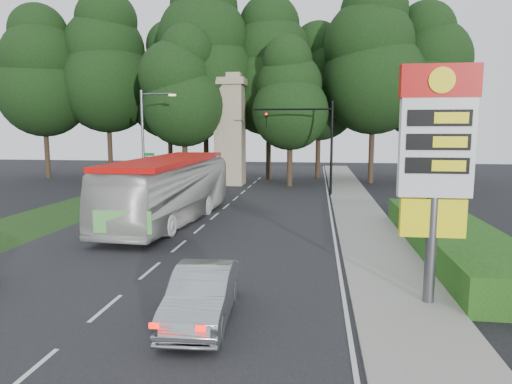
# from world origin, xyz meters

# --- Properties ---
(ground) EXTENTS (120.00, 120.00, 0.00)m
(ground) POSITION_xyz_m (0.00, 0.00, 0.00)
(ground) COLOR black
(ground) RESTS_ON ground
(road_surface) EXTENTS (14.00, 80.00, 0.02)m
(road_surface) POSITION_xyz_m (0.00, 12.00, 0.01)
(road_surface) COLOR black
(road_surface) RESTS_ON ground
(sidewalk_right) EXTENTS (3.00, 80.00, 0.12)m
(sidewalk_right) POSITION_xyz_m (8.50, 12.00, 0.06)
(sidewalk_right) COLOR gray
(sidewalk_right) RESTS_ON ground
(grass_verge_left) EXTENTS (5.00, 50.00, 0.02)m
(grass_verge_left) POSITION_xyz_m (-9.50, 18.00, 0.01)
(grass_verge_left) COLOR #193814
(grass_verge_left) RESTS_ON ground
(hedge) EXTENTS (3.00, 14.00, 1.20)m
(hedge) POSITION_xyz_m (11.50, 8.00, 0.60)
(hedge) COLOR #1D4412
(hedge) RESTS_ON ground
(gas_station_pylon) EXTENTS (2.10, 0.45, 6.85)m
(gas_station_pylon) POSITION_xyz_m (9.20, 1.99, 4.45)
(gas_station_pylon) COLOR #59595E
(gas_station_pylon) RESTS_ON ground
(traffic_signal_mast) EXTENTS (6.10, 0.35, 7.20)m
(traffic_signal_mast) POSITION_xyz_m (5.68, 24.00, 4.67)
(traffic_signal_mast) COLOR black
(traffic_signal_mast) RESTS_ON ground
(streetlight_signs) EXTENTS (2.75, 0.98, 8.00)m
(streetlight_signs) POSITION_xyz_m (-6.99, 22.01, 4.44)
(streetlight_signs) COLOR #59595E
(streetlight_signs) RESTS_ON ground
(monument) EXTENTS (3.00, 3.00, 10.05)m
(monument) POSITION_xyz_m (-2.00, 30.00, 5.10)
(monument) COLOR gray
(monument) RESTS_ON ground
(tree_far_west) EXTENTS (8.96, 8.96, 17.60)m
(tree_far_west) POSITION_xyz_m (-22.00, 33.00, 10.68)
(tree_far_west) COLOR #2D2116
(tree_far_west) RESTS_ON ground
(tree_west_mid) EXTENTS (9.80, 9.80, 19.25)m
(tree_west_mid) POSITION_xyz_m (-16.00, 35.00, 11.69)
(tree_west_mid) COLOR #2D2116
(tree_west_mid) RESTS_ON ground
(tree_west_near) EXTENTS (8.40, 8.40, 16.50)m
(tree_west_near) POSITION_xyz_m (-10.00, 37.00, 10.02)
(tree_west_near) COLOR #2D2116
(tree_west_near) RESTS_ON ground
(tree_center_left) EXTENTS (10.08, 10.08, 19.80)m
(tree_center_left) POSITION_xyz_m (-5.00, 33.00, 12.02)
(tree_center_left) COLOR #2D2116
(tree_center_left) RESTS_ON ground
(tree_center_right) EXTENTS (9.24, 9.24, 18.15)m
(tree_center_right) POSITION_xyz_m (1.00, 35.00, 11.02)
(tree_center_right) COLOR #2D2116
(tree_center_right) RESTS_ON ground
(tree_east_near) EXTENTS (8.12, 8.12, 15.95)m
(tree_east_near) POSITION_xyz_m (6.00, 37.00, 9.68)
(tree_east_near) COLOR #2D2116
(tree_east_near) RESTS_ON ground
(tree_east_mid) EXTENTS (9.52, 9.52, 18.70)m
(tree_east_mid) POSITION_xyz_m (11.00, 33.00, 11.35)
(tree_east_mid) COLOR #2D2116
(tree_east_mid) RESTS_ON ground
(tree_far_east) EXTENTS (8.68, 8.68, 17.05)m
(tree_far_east) POSITION_xyz_m (16.00, 35.00, 10.35)
(tree_far_east) COLOR #2D2116
(tree_far_east) RESTS_ON ground
(tree_monument_left) EXTENTS (7.28, 7.28, 14.30)m
(tree_monument_left) POSITION_xyz_m (-6.00, 29.00, 8.68)
(tree_monument_left) COLOR #2D2116
(tree_monument_left) RESTS_ON ground
(tree_monument_right) EXTENTS (6.72, 6.72, 13.20)m
(tree_monument_right) POSITION_xyz_m (3.50, 29.50, 8.01)
(tree_monument_right) COLOR #2D2116
(tree_monument_right) RESTS_ON ground
(transit_bus) EXTENTS (3.83, 12.90, 3.54)m
(transit_bus) POSITION_xyz_m (-2.04, 12.57, 1.77)
(transit_bus) COLOR beige
(transit_bus) RESTS_ON ground
(sedan_silver) EXTENTS (1.78, 4.43, 1.43)m
(sedan_silver) POSITION_xyz_m (2.93, 0.12, 0.72)
(sedan_silver) COLOR #9A9DA1
(sedan_silver) RESTS_ON ground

